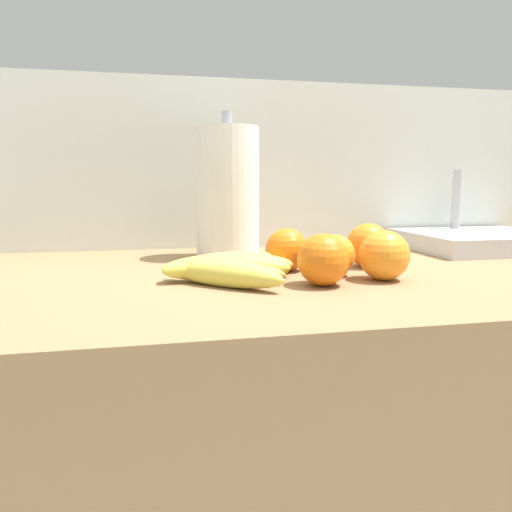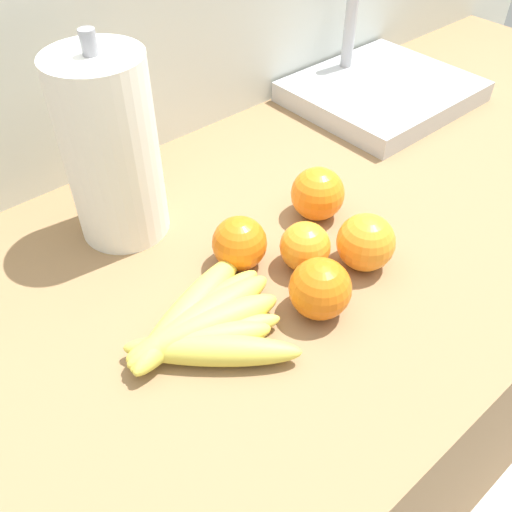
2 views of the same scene
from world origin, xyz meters
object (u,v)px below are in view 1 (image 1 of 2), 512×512
(orange_back_left, at_px, (323,260))
(orange_right, at_px, (368,245))
(orange_back_right, at_px, (334,255))
(orange_center, at_px, (287,250))
(paper_towel_roll, at_px, (227,193))
(banana_bunch, at_px, (226,269))
(orange_far_right, at_px, (384,255))
(sink_basin, at_px, (480,240))

(orange_back_left, distance_m, orange_right, 0.19)
(orange_back_right, relative_size, orange_center, 0.92)
(orange_right, height_order, paper_towel_roll, paper_towel_roll)
(banana_bunch, height_order, orange_far_right, orange_far_right)
(orange_center, xyz_separation_m, sink_basin, (0.52, 0.18, -0.02))
(banana_bunch, xyz_separation_m, orange_back_right, (0.18, 0.01, 0.01))
(banana_bunch, bearing_deg, orange_far_right, -9.37)
(orange_right, relative_size, sink_basin, 0.24)
(orange_back_left, height_order, paper_towel_roll, paper_towel_roll)
(orange_back_left, distance_m, orange_center, 0.13)
(orange_back_right, height_order, orange_center, orange_center)
(banana_bunch, relative_size, orange_far_right, 2.78)
(sink_basin, bearing_deg, banana_bunch, -158.32)
(paper_towel_roll, height_order, sink_basin, paper_towel_roll)
(orange_back_left, xyz_separation_m, sink_basin, (0.50, 0.31, -0.02))
(orange_back_right, distance_m, orange_right, 0.11)
(orange_back_right, relative_size, paper_towel_roll, 0.24)
(orange_back_right, bearing_deg, banana_bunch, -176.78)
(orange_far_right, distance_m, paper_towel_roll, 0.36)
(banana_bunch, distance_m, orange_center, 0.14)
(orange_right, height_order, orange_far_right, same)
(orange_back_right, distance_m, orange_center, 0.09)
(orange_back_left, relative_size, orange_right, 0.98)
(orange_right, bearing_deg, orange_back_left, -134.60)
(banana_bunch, relative_size, orange_back_right, 3.19)
(orange_center, relative_size, paper_towel_roll, 0.26)
(orange_center, height_order, sink_basin, sink_basin)
(orange_back_right, height_order, paper_towel_roll, paper_towel_roll)
(banana_bunch, xyz_separation_m, orange_center, (0.12, 0.07, 0.02))
(banana_bunch, distance_m, sink_basin, 0.68)
(paper_towel_roll, bearing_deg, orange_far_right, -54.22)
(paper_towel_roll, bearing_deg, banana_bunch, -99.51)
(orange_far_right, relative_size, sink_basin, 0.24)
(orange_far_right, bearing_deg, orange_center, 138.98)
(orange_back_left, bearing_deg, sink_basin, 32.19)
(banana_bunch, distance_m, orange_right, 0.29)
(orange_right, distance_m, paper_towel_roll, 0.30)
(orange_back_right, bearing_deg, orange_right, 36.22)
(orange_right, xyz_separation_m, orange_far_right, (-0.03, -0.12, -0.00))
(paper_towel_roll, xyz_separation_m, sink_basin, (0.59, 0.01, -0.11))
(paper_towel_roll, bearing_deg, orange_center, -66.02)
(orange_back_left, relative_size, orange_far_right, 0.99)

